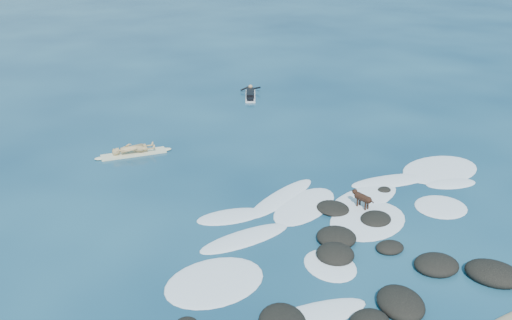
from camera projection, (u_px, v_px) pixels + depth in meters
ground at (339, 220)px, 19.00m from camera, size 160.00×160.00×0.00m
reef_rocks at (369, 282)px, 15.66m from camera, size 14.22×7.16×0.54m
breaking_foam at (346, 215)px, 19.34m from camera, size 14.47×7.58×0.12m
standing_surfer_rig at (132, 139)px, 23.79m from camera, size 3.23×1.14×1.85m
paddling_surfer_rig at (250, 94)px, 31.52m from camera, size 1.85×2.39×0.45m
dog at (362, 198)px, 19.59m from camera, size 0.33×1.02×0.65m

